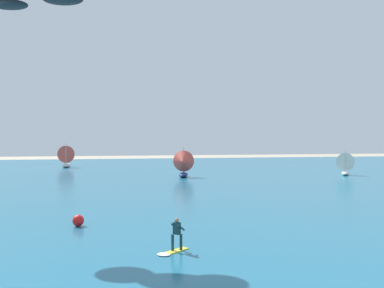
{
  "coord_description": "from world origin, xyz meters",
  "views": [
    {
      "loc": [
        -4.33,
        -7.47,
        6.03
      ],
      "look_at": [
        -0.47,
        16.22,
        5.42
      ],
      "focal_mm": 41.08,
      "sensor_mm": 36.0,
      "label": 1
    }
  ],
  "objects_px": {
    "kitesurfer": "(174,240)",
    "sailboat_mid_right": "(183,164)",
    "sailboat_far_right": "(346,163)",
    "marker_buoy": "(78,221)",
    "sailboat_near_shore": "(67,156)"
  },
  "relations": [
    {
      "from": "sailboat_far_right",
      "to": "sailboat_near_shore",
      "type": "relative_size",
      "value": 0.84
    },
    {
      "from": "kitesurfer",
      "to": "sailboat_far_right",
      "type": "distance_m",
      "value": 46.22
    },
    {
      "from": "kitesurfer",
      "to": "sailboat_mid_right",
      "type": "height_order",
      "value": "sailboat_mid_right"
    },
    {
      "from": "kitesurfer",
      "to": "marker_buoy",
      "type": "bearing_deg",
      "value": 127.36
    },
    {
      "from": "sailboat_far_right",
      "to": "marker_buoy",
      "type": "height_order",
      "value": "sailboat_far_right"
    },
    {
      "from": "kitesurfer",
      "to": "sailboat_mid_right",
      "type": "bearing_deg",
      "value": 81.23
    },
    {
      "from": "sailboat_far_right",
      "to": "sailboat_near_shore",
      "type": "height_order",
      "value": "sailboat_near_shore"
    },
    {
      "from": "marker_buoy",
      "to": "sailboat_far_right",
      "type": "bearing_deg",
      "value": 40.53
    },
    {
      "from": "kitesurfer",
      "to": "sailboat_near_shore",
      "type": "xyz_separation_m",
      "value": [
        -11.84,
        57.07,
        1.32
      ]
    },
    {
      "from": "kitesurfer",
      "to": "sailboat_mid_right",
      "type": "xyz_separation_m",
      "value": [
        5.59,
        36.25,
        1.23
      ]
    },
    {
      "from": "sailboat_mid_right",
      "to": "sailboat_near_shore",
      "type": "bearing_deg",
      "value": 129.94
    },
    {
      "from": "sailboat_far_right",
      "to": "kitesurfer",
      "type": "bearing_deg",
      "value": -128.59
    },
    {
      "from": "sailboat_far_right",
      "to": "marker_buoy",
      "type": "bearing_deg",
      "value": -139.47
    },
    {
      "from": "sailboat_far_right",
      "to": "sailboat_mid_right",
      "type": "xyz_separation_m",
      "value": [
        -23.23,
        0.13,
        0.22
      ]
    },
    {
      "from": "kitesurfer",
      "to": "marker_buoy",
      "type": "distance_m",
      "value": 8.73
    }
  ]
}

